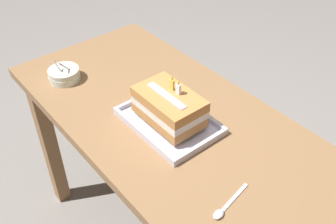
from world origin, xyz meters
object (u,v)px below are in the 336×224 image
birthday_cake (169,106)px  bowl_stack (64,75)px  foil_tray (169,122)px  serving_spoon_near_tray (223,210)px

birthday_cake → bowl_stack: 0.47m
birthday_cake → bowl_stack: (-0.44, -0.14, -0.05)m
foil_tray → serving_spoon_near_tray: 0.37m
foil_tray → bowl_stack: bearing=-162.1°
serving_spoon_near_tray → birthday_cake: bearing=162.7°
birthday_cake → foil_tray: bearing=-90.0°
foil_tray → birthday_cake: 0.06m
foil_tray → birthday_cake: bearing=90.0°
foil_tray → serving_spoon_near_tray: foil_tray is taller
serving_spoon_near_tray → foil_tray: bearing=162.7°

